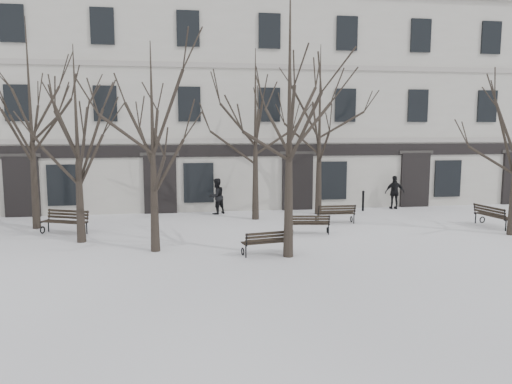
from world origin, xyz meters
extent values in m
plane|color=white|center=(0.00, 0.00, 0.00)|extent=(100.00, 100.00, 0.00)
cube|color=#BAB6AC|center=(0.00, 13.00, 5.50)|extent=(40.00, 10.00, 11.00)
cube|color=#9C968F|center=(0.00, 7.97, 3.60)|extent=(40.00, 0.12, 0.25)
cube|color=#9C968F|center=(0.00, 7.97, 7.30)|extent=(40.00, 0.12, 0.25)
cube|color=black|center=(0.00, 7.96, 3.10)|extent=(40.00, 0.10, 0.60)
cube|color=black|center=(-10.00, 7.94, 1.45)|extent=(1.60, 0.22, 2.90)
cube|color=#2D2B28|center=(-10.00, 7.90, 2.95)|extent=(1.90, 0.08, 0.18)
cube|color=black|center=(-8.10, 7.95, 1.50)|extent=(1.50, 0.14, 2.00)
cube|color=black|center=(-3.50, 7.94, 1.45)|extent=(1.60, 0.22, 2.90)
cube|color=#2D2B28|center=(-3.50, 7.90, 2.95)|extent=(1.90, 0.08, 0.18)
cube|color=black|center=(-1.60, 7.95, 1.50)|extent=(1.50, 0.14, 2.00)
cube|color=black|center=(3.50, 7.94, 1.45)|extent=(1.60, 0.22, 2.90)
cube|color=#2D2B28|center=(3.50, 7.90, 2.95)|extent=(1.90, 0.08, 0.18)
cube|color=black|center=(5.40, 7.95, 1.50)|extent=(1.50, 0.14, 2.00)
cube|color=black|center=(10.00, 7.94, 1.45)|extent=(1.60, 0.22, 2.90)
cube|color=#2D2B28|center=(10.00, 7.90, 2.95)|extent=(1.90, 0.08, 0.18)
cube|color=black|center=(11.90, 7.95, 1.50)|extent=(1.50, 0.14, 2.00)
cube|color=black|center=(-10.00, 7.95, 5.40)|extent=(1.10, 0.14, 1.70)
cube|color=black|center=(-10.00, 7.95, 9.00)|extent=(1.10, 0.14, 1.70)
cube|color=black|center=(-6.00, 7.95, 5.40)|extent=(1.10, 0.14, 1.70)
cube|color=black|center=(-6.00, 7.95, 9.00)|extent=(1.10, 0.14, 1.70)
cube|color=black|center=(-2.00, 7.95, 5.40)|extent=(1.10, 0.14, 1.70)
cube|color=black|center=(-2.00, 7.95, 9.00)|extent=(1.10, 0.14, 1.70)
cube|color=black|center=(2.00, 7.95, 5.40)|extent=(1.10, 0.14, 1.70)
cube|color=black|center=(2.00, 7.95, 9.00)|extent=(1.10, 0.14, 1.70)
cube|color=black|center=(6.00, 7.95, 5.40)|extent=(1.10, 0.14, 1.70)
cube|color=black|center=(6.00, 7.95, 9.00)|extent=(1.10, 0.14, 1.70)
cube|color=black|center=(10.00, 7.95, 5.40)|extent=(1.10, 0.14, 1.70)
cube|color=black|center=(10.00, 7.95, 9.00)|extent=(1.10, 0.14, 1.70)
cube|color=black|center=(14.00, 7.95, 5.40)|extent=(1.10, 0.14, 1.70)
cube|color=black|center=(14.00, 7.95, 9.00)|extent=(1.10, 0.14, 1.70)
cone|color=black|center=(-6.24, 1.95, 1.52)|extent=(0.34, 0.34, 3.03)
cone|color=black|center=(-3.44, 0.13, 1.49)|extent=(0.34, 0.34, 2.98)
cone|color=black|center=(0.95, -1.32, 1.89)|extent=(0.34, 0.34, 3.77)
cone|color=black|center=(-8.60, 4.92, 1.83)|extent=(0.34, 0.34, 3.67)
cone|color=black|center=(0.92, 5.57, 1.64)|extent=(0.34, 0.34, 3.27)
cone|color=black|center=(4.22, 6.50, 1.72)|extent=(0.34, 0.34, 3.44)
torus|color=black|center=(1.06, -0.62, 0.13)|extent=(0.10, 0.28, 0.27)
cylinder|color=black|center=(1.12, -0.96, 0.21)|extent=(0.05, 0.05, 0.42)
cube|color=black|center=(1.09, -0.79, 0.42)|extent=(0.14, 0.52, 0.05)
torus|color=black|center=(-0.52, -0.92, 0.13)|extent=(0.10, 0.28, 0.27)
cylinder|color=black|center=(-0.46, -1.25, 0.21)|extent=(0.05, 0.05, 0.42)
cube|color=black|center=(-0.49, -1.08, 0.42)|extent=(0.14, 0.52, 0.05)
cube|color=black|center=(0.26, -0.73, 0.44)|extent=(1.69, 0.40, 0.03)
cube|color=black|center=(0.28, -0.86, 0.44)|extent=(1.69, 0.40, 0.03)
cube|color=black|center=(0.31, -0.99, 0.44)|extent=(1.69, 0.40, 0.03)
cube|color=black|center=(0.33, -1.12, 0.44)|extent=(1.69, 0.40, 0.03)
cube|color=black|center=(0.34, -1.16, 0.57)|extent=(1.68, 0.34, 0.08)
cube|color=black|center=(0.34, -1.18, 0.68)|extent=(1.68, 0.34, 0.08)
cube|color=black|center=(0.35, -1.20, 0.79)|extent=(1.68, 0.34, 0.08)
cylinder|color=black|center=(1.13, -1.03, 0.61)|extent=(0.06, 0.14, 0.47)
cylinder|color=black|center=(-0.44, -1.33, 0.61)|extent=(0.06, 0.14, 0.47)
torus|color=black|center=(3.34, 2.06, 0.13)|extent=(0.09, 0.27, 0.26)
cylinder|color=black|center=(3.29, 1.74, 0.20)|extent=(0.05, 0.05, 0.41)
cube|color=black|center=(3.31, 1.90, 0.41)|extent=(0.12, 0.50, 0.05)
torus|color=black|center=(1.81, 2.30, 0.13)|extent=(0.09, 0.27, 0.26)
cylinder|color=black|center=(1.76, 1.98, 0.20)|extent=(0.05, 0.05, 0.41)
cube|color=black|center=(1.79, 2.14, 0.41)|extent=(0.12, 0.50, 0.05)
cube|color=black|center=(2.58, 2.22, 0.43)|extent=(1.63, 0.33, 0.03)
cube|color=black|center=(2.56, 2.09, 0.43)|extent=(1.63, 0.33, 0.03)
cube|color=black|center=(2.54, 1.97, 0.43)|extent=(1.63, 0.33, 0.03)
cube|color=black|center=(2.52, 1.84, 0.43)|extent=(1.63, 0.33, 0.03)
cube|color=black|center=(2.52, 1.80, 0.54)|extent=(1.62, 0.28, 0.08)
cube|color=black|center=(2.51, 1.79, 0.65)|extent=(1.62, 0.28, 0.08)
cube|color=black|center=(2.51, 1.77, 0.76)|extent=(1.62, 0.28, 0.08)
cylinder|color=black|center=(3.27, 1.67, 0.59)|extent=(0.06, 0.13, 0.45)
cylinder|color=black|center=(1.75, 1.91, 0.59)|extent=(0.06, 0.13, 0.45)
torus|color=black|center=(-8.08, 3.77, 0.15)|extent=(0.17, 0.30, 0.30)
cylinder|color=black|center=(-7.93, 4.12, 0.24)|extent=(0.05, 0.05, 0.47)
cube|color=black|center=(-8.01, 3.95, 0.47)|extent=(0.28, 0.55, 0.05)
torus|color=black|center=(-6.45, 3.07, 0.15)|extent=(0.17, 0.30, 0.30)
cylinder|color=black|center=(-6.30, 3.41, 0.24)|extent=(0.05, 0.05, 0.47)
cube|color=black|center=(-6.37, 3.24, 0.47)|extent=(0.28, 0.55, 0.05)
cube|color=black|center=(-7.28, 3.38, 0.49)|extent=(1.77, 0.83, 0.04)
cube|color=black|center=(-7.22, 3.52, 0.49)|extent=(1.77, 0.83, 0.04)
cube|color=black|center=(-7.16, 3.65, 0.49)|extent=(1.77, 0.83, 0.04)
cube|color=black|center=(-7.11, 3.79, 0.49)|extent=(1.77, 0.83, 0.04)
cube|color=black|center=(-7.09, 3.82, 0.63)|extent=(1.75, 0.78, 0.09)
cube|color=black|center=(-7.08, 3.84, 0.75)|extent=(1.75, 0.78, 0.09)
cube|color=black|center=(-7.07, 3.87, 0.88)|extent=(1.75, 0.78, 0.09)
cylinder|color=black|center=(-7.90, 4.20, 0.68)|extent=(0.10, 0.15, 0.52)
cylinder|color=black|center=(-6.26, 3.49, 0.68)|extent=(0.10, 0.15, 0.52)
torus|color=black|center=(5.12, 4.19, 0.14)|extent=(0.05, 0.28, 0.28)
cylinder|color=black|center=(5.11, 3.84, 0.22)|extent=(0.05, 0.05, 0.43)
cube|color=black|center=(5.11, 4.02, 0.43)|extent=(0.06, 0.53, 0.05)
torus|color=black|center=(3.48, 4.23, 0.14)|extent=(0.05, 0.28, 0.28)
cylinder|color=black|center=(3.47, 3.88, 0.22)|extent=(0.05, 0.05, 0.43)
cube|color=black|center=(3.47, 4.05, 0.43)|extent=(0.06, 0.53, 0.05)
cube|color=black|center=(4.30, 4.25, 0.45)|extent=(1.74, 0.12, 0.03)
cube|color=black|center=(4.29, 4.11, 0.45)|extent=(1.74, 0.12, 0.03)
cube|color=black|center=(4.29, 3.98, 0.45)|extent=(1.74, 0.12, 0.03)
cube|color=black|center=(4.29, 3.84, 0.45)|extent=(1.74, 0.12, 0.03)
cube|color=black|center=(4.29, 3.80, 0.58)|extent=(1.74, 0.07, 0.09)
cube|color=black|center=(4.29, 3.78, 0.70)|extent=(1.74, 0.07, 0.09)
cube|color=black|center=(4.29, 3.76, 0.81)|extent=(1.74, 0.07, 0.09)
cylinder|color=black|center=(5.11, 3.77, 0.63)|extent=(0.04, 0.14, 0.48)
cylinder|color=black|center=(3.47, 3.80, 0.63)|extent=(0.04, 0.14, 0.48)
cylinder|color=black|center=(10.76, 1.30, 0.23)|extent=(0.05, 0.05, 0.46)
cube|color=black|center=(10.94, 1.33, 0.46)|extent=(0.57, 0.13, 0.05)
torus|color=black|center=(10.87, 3.09, 0.14)|extent=(0.30, 0.09, 0.30)
cylinder|color=black|center=(10.51, 3.03, 0.23)|extent=(0.05, 0.05, 0.46)
cube|color=black|center=(10.69, 3.06, 0.46)|extent=(0.57, 0.13, 0.05)
cube|color=black|center=(11.04, 2.23, 0.48)|extent=(0.36, 1.85, 0.04)
cube|color=black|center=(10.90, 2.21, 0.48)|extent=(0.36, 1.85, 0.04)
cube|color=black|center=(10.75, 2.18, 0.48)|extent=(0.36, 1.85, 0.04)
cube|color=black|center=(10.61, 2.16, 0.48)|extent=(0.36, 1.85, 0.04)
cube|color=black|center=(10.57, 2.16, 0.62)|extent=(0.30, 1.84, 0.09)
cube|color=black|center=(10.55, 2.15, 0.74)|extent=(0.30, 1.84, 0.09)
cube|color=black|center=(10.53, 2.15, 0.87)|extent=(0.30, 1.84, 0.09)
cylinder|color=black|center=(10.68, 1.29, 0.67)|extent=(0.15, 0.06, 0.51)
cylinder|color=black|center=(10.43, 3.02, 0.67)|extent=(0.15, 0.06, 0.51)
cylinder|color=black|center=(-3.77, 6.82, 0.51)|extent=(0.12, 0.12, 1.02)
sphere|color=black|center=(-3.77, 6.82, 1.04)|extent=(0.14, 0.14, 0.14)
cylinder|color=black|center=(6.75, 7.01, 0.48)|extent=(0.12, 0.12, 0.97)
sphere|color=black|center=(6.75, 7.01, 0.99)|extent=(0.14, 0.14, 0.14)
imported|color=black|center=(-0.75, 7.28, 0.00)|extent=(1.10, 1.05, 1.78)
imported|color=black|center=(8.60, 7.36, 0.00)|extent=(1.06, 0.51, 1.75)
camera|label=1|loc=(-2.62, -17.12, 4.27)|focal=35.00mm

